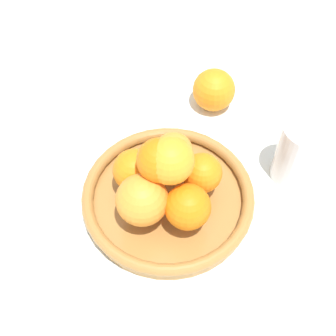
% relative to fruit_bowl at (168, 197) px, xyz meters
% --- Properties ---
extents(ground_plane, '(4.00, 4.00, 0.00)m').
position_rel_fruit_bowl_xyz_m(ground_plane, '(0.00, 0.00, -0.02)').
color(ground_plane, silver).
extents(fruit_bowl, '(0.29, 0.29, 0.04)m').
position_rel_fruit_bowl_xyz_m(fruit_bowl, '(0.00, 0.00, 0.00)').
color(fruit_bowl, '#A57238').
rests_on(fruit_bowl, ground_plane).
extents(orange_pile, '(0.19, 0.17, 0.13)m').
position_rel_fruit_bowl_xyz_m(orange_pile, '(0.01, -0.00, 0.07)').
color(orange_pile, orange).
rests_on(orange_pile, fruit_bowl).
extents(stray_orange, '(0.08, 0.08, 0.08)m').
position_rel_fruit_bowl_xyz_m(stray_orange, '(-0.25, 0.01, 0.02)').
color(stray_orange, orange).
rests_on(stray_orange, ground_plane).
extents(drinking_glass, '(0.08, 0.08, 0.13)m').
position_rel_fruit_bowl_xyz_m(drinking_glass, '(-0.13, 0.19, 0.04)').
color(drinking_glass, white).
rests_on(drinking_glass, ground_plane).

